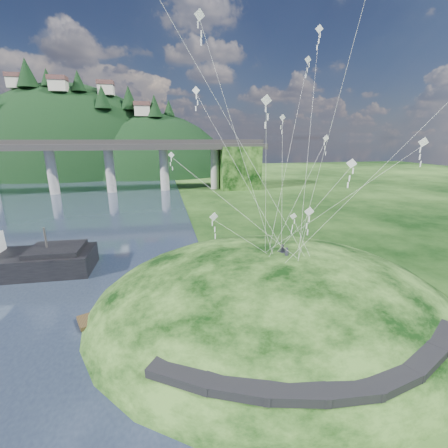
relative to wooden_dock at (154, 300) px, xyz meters
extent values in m
plane|color=black|center=(3.35, -3.65, -0.42)|extent=(320.00, 320.00, 0.00)
ellipsoid|color=black|center=(11.35, -1.65, -1.92)|extent=(36.00, 32.00, 13.00)
cube|color=black|center=(1.85, -11.65, 1.60)|extent=(4.32, 3.62, 0.71)
cube|color=black|center=(4.85, -13.30, 1.67)|extent=(4.10, 2.97, 0.61)
cube|color=black|center=(7.85, -14.30, 1.66)|extent=(3.85, 2.37, 0.62)
cube|color=black|center=(10.85, -14.75, 1.62)|extent=(3.62, 1.83, 0.66)
cube|color=black|center=(13.85, -14.55, 1.62)|extent=(3.82, 2.27, 0.68)
cube|color=black|center=(16.85, -13.60, 1.72)|extent=(4.11, 2.97, 0.71)
cube|color=black|center=(19.85, -12.05, 1.74)|extent=(4.26, 3.43, 0.66)
cylinder|color=#98948F|center=(-28.65, 66.35, 6.08)|extent=(2.60, 2.60, 13.00)
cylinder|color=#98948F|center=(-13.15, 66.35, 6.08)|extent=(2.60, 2.60, 13.00)
cylinder|color=#98948F|center=(2.35, 66.35, 6.08)|extent=(2.60, 2.60, 13.00)
cylinder|color=#98948F|center=(17.85, 66.35, 6.08)|extent=(2.60, 2.60, 13.00)
cube|color=black|center=(25.35, 66.35, 6.08)|extent=(12.00, 11.00, 13.00)
ellipsoid|color=black|center=(-36.65, 122.35, -6.42)|extent=(96.00, 68.00, 88.00)
ellipsoid|color=black|center=(-1.65, 114.35, -10.42)|extent=(76.00, 56.00, 72.00)
cone|color=black|center=(-46.53, 110.98, 38.81)|extent=(8.01, 8.01, 10.54)
cone|color=black|center=(-39.52, 110.41, 37.46)|extent=(4.97, 4.97, 6.54)
cone|color=black|center=(-28.06, 108.39, 36.25)|extent=(5.83, 5.83, 7.67)
cone|color=black|center=(-19.10, 103.43, 30.16)|extent=(6.47, 6.47, 8.51)
cone|color=black|center=(-9.87, 110.34, 30.81)|extent=(7.13, 7.13, 9.38)
cone|color=black|center=(0.23, 105.38, 27.45)|extent=(6.56, 6.56, 8.63)
cone|color=black|center=(6.12, 110.98, 27.26)|extent=(4.88, 4.88, 6.42)
cube|color=beige|center=(-51.65, 114.35, 35.57)|extent=(6.00, 5.00, 4.00)
cube|color=brown|center=(-51.65, 114.35, 38.27)|extent=(6.40, 5.40, 1.60)
cube|color=beige|center=(-34.65, 106.35, 33.86)|extent=(6.00, 5.00, 4.00)
cube|color=brown|center=(-34.65, 106.35, 36.56)|extent=(6.40, 5.40, 1.60)
cube|color=beige|center=(-18.65, 112.35, 33.76)|extent=(6.00, 5.00, 4.00)
cube|color=brown|center=(-18.65, 112.35, 36.46)|extent=(6.40, 5.40, 1.60)
cube|color=beige|center=(-4.65, 106.35, 25.46)|extent=(6.00, 5.00, 4.00)
cube|color=brown|center=(-4.65, 106.35, 28.16)|extent=(6.40, 5.40, 1.60)
cube|color=black|center=(-11.32, 10.03, 2.41)|extent=(6.01, 5.07, 0.59)
cylinder|color=#2D2B2B|center=(-12.29, 10.06, 3.67)|extent=(0.23, 0.23, 2.93)
cube|color=#372816|center=(0.00, 0.00, 0.01)|extent=(13.22, 7.11, 0.34)
cylinder|color=#372816|center=(-5.32, -2.21, -0.23)|extent=(0.29, 0.29, 0.96)
cylinder|color=#372816|center=(-2.66, -1.11, -0.23)|extent=(0.29, 0.29, 0.96)
cylinder|color=#372816|center=(0.00, 0.00, -0.23)|extent=(0.29, 0.29, 0.96)
cylinder|color=#372816|center=(2.66, 1.11, -0.23)|extent=(0.29, 0.29, 0.96)
cylinder|color=#372816|center=(5.32, 2.21, -0.23)|extent=(0.29, 0.29, 0.96)
imported|color=#252632|center=(12.32, -2.24, 5.33)|extent=(0.59, 0.42, 1.54)
imported|color=#252632|center=(12.23, -1.40, 5.35)|extent=(0.90, 0.80, 1.56)
cube|color=silver|center=(8.27, -6.65, 17.42)|extent=(0.73, 0.27, 0.70)
cube|color=silver|center=(8.27, -6.65, 16.90)|extent=(0.10, 0.04, 0.42)
cube|color=silver|center=(8.27, -6.65, 16.38)|extent=(0.10, 0.04, 0.42)
cube|color=silver|center=(8.27, -6.65, 15.87)|extent=(0.10, 0.04, 0.42)
cube|color=silver|center=(21.02, -6.50, 14.75)|extent=(0.75, 0.28, 0.75)
cube|color=silver|center=(21.02, -6.50, 14.20)|extent=(0.10, 0.02, 0.45)
cube|color=silver|center=(21.02, -6.50, 13.66)|extent=(0.10, 0.02, 0.45)
cube|color=silver|center=(21.02, -6.50, 13.11)|extent=(0.10, 0.02, 0.45)
cube|color=silver|center=(18.59, 6.82, 26.17)|extent=(0.80, 0.35, 0.82)
cube|color=silver|center=(18.59, 6.82, 25.57)|extent=(0.11, 0.03, 0.49)
cube|color=silver|center=(18.59, 6.82, 24.97)|extent=(0.11, 0.03, 0.49)
cube|color=silver|center=(18.59, 6.82, 24.37)|extent=(0.11, 0.03, 0.49)
cube|color=silver|center=(5.24, 6.13, 19.67)|extent=(0.78, 0.33, 0.81)
cube|color=silver|center=(5.24, 6.13, 19.10)|extent=(0.11, 0.04, 0.47)
cube|color=silver|center=(5.24, 6.13, 18.52)|extent=(0.11, 0.04, 0.47)
cube|color=silver|center=(5.24, 6.13, 17.94)|extent=(0.11, 0.04, 0.47)
cube|color=silver|center=(14.37, -7.54, 13.35)|extent=(0.64, 0.38, 0.69)
cube|color=silver|center=(14.37, -7.54, 12.84)|extent=(0.09, 0.03, 0.41)
cube|color=silver|center=(14.37, -7.54, 12.34)|extent=(0.09, 0.03, 0.41)
cube|color=silver|center=(14.37, -7.54, 11.83)|extent=(0.09, 0.03, 0.41)
cube|color=silver|center=(18.94, 4.07, 15.04)|extent=(0.75, 0.19, 0.74)
cube|color=silver|center=(18.94, 4.07, 14.50)|extent=(0.10, 0.05, 0.44)
cube|color=silver|center=(18.94, 4.07, 13.97)|extent=(0.10, 0.05, 0.44)
cube|color=silver|center=(18.94, 4.07, 13.44)|extent=(0.10, 0.05, 0.44)
cube|color=silver|center=(13.19, -4.30, 9.19)|extent=(0.88, 0.25, 0.86)
cube|color=silver|center=(13.19, -4.30, 8.57)|extent=(0.11, 0.04, 0.51)
cube|color=silver|center=(13.19, -4.30, 7.95)|extent=(0.11, 0.04, 0.51)
cube|color=silver|center=(13.19, -4.30, 7.33)|extent=(0.11, 0.04, 0.51)
cube|color=silver|center=(14.12, 4.75, 17.12)|extent=(0.68, 0.21, 0.67)
cube|color=silver|center=(14.12, 4.75, 16.63)|extent=(0.09, 0.05, 0.40)
cube|color=silver|center=(14.12, 4.75, 16.15)|extent=(0.09, 0.05, 0.40)
cube|color=silver|center=(14.12, 4.75, 15.66)|extent=(0.09, 0.05, 0.40)
cube|color=silver|center=(14.82, 2.10, 7.07)|extent=(0.81, 0.31, 0.78)
cube|color=silver|center=(14.82, 2.10, 6.50)|extent=(0.11, 0.05, 0.47)
cube|color=silver|center=(14.82, 2.10, 5.92)|extent=(0.11, 0.05, 0.47)
cube|color=silver|center=(14.82, 2.10, 5.35)|extent=(0.11, 0.05, 0.47)
cube|color=silver|center=(4.43, -3.55, 22.97)|extent=(0.76, 0.24, 0.74)
cube|color=silver|center=(4.43, -3.55, 22.43)|extent=(0.10, 0.06, 0.44)
cube|color=silver|center=(4.43, -3.55, 21.89)|extent=(0.10, 0.06, 0.44)
cube|color=silver|center=(4.43, -3.55, 21.36)|extent=(0.10, 0.06, 0.44)
cube|color=silver|center=(17.68, 7.10, 23.26)|extent=(0.76, 0.28, 0.74)
cube|color=silver|center=(17.68, 7.10, 22.72)|extent=(0.10, 0.04, 0.44)
cube|color=silver|center=(17.68, 7.10, 22.18)|extent=(0.10, 0.04, 0.44)
cube|color=silver|center=(17.68, 7.10, 21.64)|extent=(0.10, 0.04, 0.44)
cube|color=silver|center=(2.49, 6.45, 13.33)|extent=(0.67, 0.21, 0.66)
cube|color=silver|center=(2.49, 6.45, 12.85)|extent=(0.09, 0.02, 0.39)
cube|color=silver|center=(2.49, 6.45, 12.38)|extent=(0.09, 0.02, 0.39)
cube|color=silver|center=(2.49, 6.45, 11.90)|extent=(0.09, 0.02, 0.39)
cube|color=silver|center=(5.56, -1.93, 8.54)|extent=(0.81, 0.33, 0.82)
cube|color=silver|center=(5.56, -1.93, 7.95)|extent=(0.10, 0.08, 0.49)
cube|color=silver|center=(5.56, -1.93, 7.35)|extent=(0.10, 0.08, 0.49)
cube|color=silver|center=(5.56, -1.93, 6.75)|extent=(0.10, 0.08, 0.49)
camera|label=1|loc=(1.32, -26.46, 15.07)|focal=24.00mm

